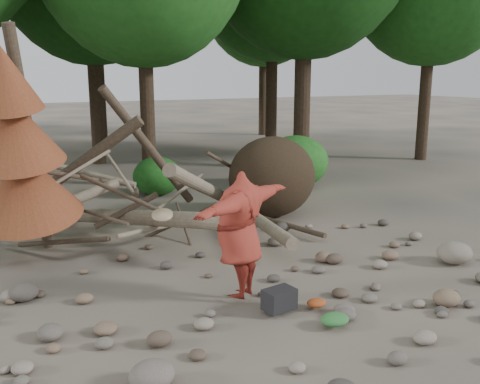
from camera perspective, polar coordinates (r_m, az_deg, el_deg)
name	(u,v)px	position (r m, az deg, el deg)	size (l,w,h in m)	color
ground	(264,300)	(8.55, 2.58, -11.41)	(120.00, 120.00, 0.00)	#514C44
deadfall_pile	(252,181)	(12.75, 1.31, 1.18)	(8.55, 5.24, 3.30)	#332619
dead_conifer	(20,151)	(10.30, -22.41, 4.03)	(2.06, 2.16, 4.35)	#4C3F30
bush_mid	(157,176)	(15.60, -8.82, 1.69)	(1.40, 1.40, 1.12)	#1E5E1B
bush_right	(296,161)	(16.60, 5.98, 3.27)	(2.00, 2.00, 1.60)	#276F22
frisbee_thrower	(240,235)	(8.16, -0.04, -4.58)	(2.73, 1.81, 1.98)	maroon
backpack	(279,303)	(8.08, 4.20, -11.71)	(0.46, 0.31, 0.31)	black
cloth_green	(335,323)	(7.77, 10.07, -13.55)	(0.42, 0.35, 0.16)	#2D7132
cloth_orange	(316,306)	(8.28, 8.15, -11.94)	(0.31, 0.25, 0.11)	#A3441B
boulder_front_left	(152,375)	(6.43, -9.38, -18.69)	(0.52, 0.47, 0.31)	#6E645C
boulder_front_right	(446,298)	(8.87, 21.16, -10.49)	(0.43, 0.38, 0.26)	#7D654E
boulder_mid_right	(455,253)	(10.77, 21.91, -6.04)	(0.67, 0.61, 0.40)	gray
boulder_mid_left	(24,292)	(9.11, -22.08, -9.86)	(0.46, 0.42, 0.28)	#58514A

